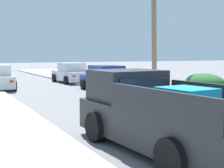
# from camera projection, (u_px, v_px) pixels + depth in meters

# --- Properties ---
(sidewalk_right) EXTENTS (5.07, 60.00, 0.12)m
(sidewalk_right) POSITION_uv_depth(u_px,v_px,m) (166.00, 94.00, 17.98)
(sidewalk_right) COLOR #B2AFA8
(sidewalk_right) RESTS_ON ground
(curb_right) EXTENTS (0.16, 60.00, 0.10)m
(curb_right) POSITION_uv_depth(u_px,v_px,m) (148.00, 95.00, 17.48)
(curb_right) COLOR silver
(curb_right) RESTS_ON ground
(pickup_truck) EXTENTS (2.47, 5.33, 1.80)m
(pickup_truck) POSITION_uv_depth(u_px,v_px,m) (159.00, 116.00, 7.68)
(pickup_truck) COLOR #28282D
(pickup_truck) RESTS_ON ground
(car_left_mid) EXTENTS (2.19, 4.33, 1.54)m
(car_left_mid) POSITION_uv_depth(u_px,v_px,m) (71.00, 73.00, 25.41)
(car_left_mid) COLOR silver
(car_left_mid) RESTS_ON ground
(car_right_mid) EXTENTS (2.03, 4.26, 1.54)m
(car_right_mid) POSITION_uv_depth(u_px,v_px,m) (106.00, 79.00, 19.77)
(car_right_mid) COLOR navy
(car_right_mid) RESTS_ON ground
(hedge_bush) EXTENTS (1.80, 2.80, 1.10)m
(hedge_bush) POSITION_uv_depth(u_px,v_px,m) (204.00, 83.00, 19.12)
(hedge_bush) COLOR #2D6B33
(hedge_bush) RESTS_ON ground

